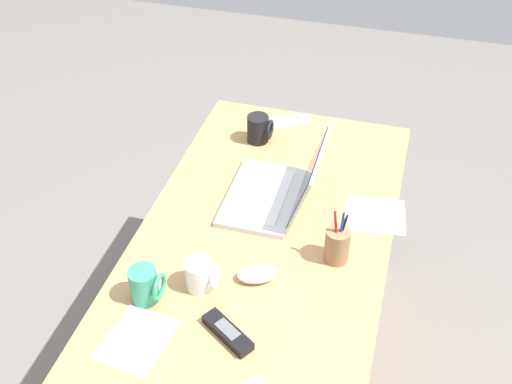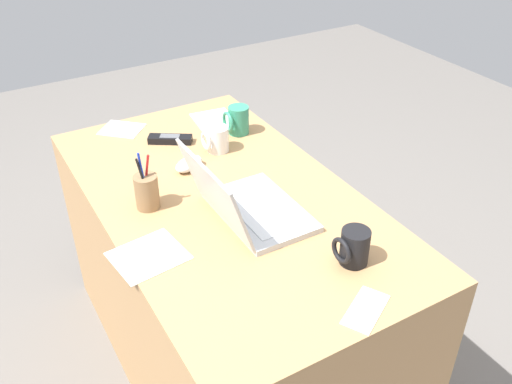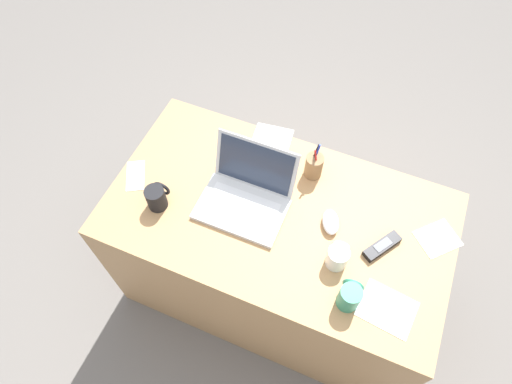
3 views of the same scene
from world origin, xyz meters
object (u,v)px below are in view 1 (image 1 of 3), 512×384
cordless_phone (228,332)px  coffee_mug_white (201,275)px  coffee_mug_spare (145,285)px  laptop (277,190)px  coffee_mug_tall (259,129)px  pen_holder (337,245)px  computer_mouse (257,274)px

cordless_phone → coffee_mug_white: bearing=-139.5°
coffee_mug_white → coffee_mug_spare: (0.08, -0.12, 0.01)m
laptop → coffee_mug_tall: size_ratio=3.37×
coffee_mug_tall → cordless_phone: bearing=10.2°
coffee_mug_white → coffee_mug_tall: coffee_mug_tall is taller
coffee_mug_white → cordless_phone: 0.18m
laptop → coffee_mug_spare: (0.47, -0.23, 0.01)m
laptop → pen_holder: 0.29m
laptop → coffee_mug_spare: bearing=-26.1°
coffee_mug_tall → coffee_mug_spare: (0.77, -0.09, 0.00)m
coffee_mug_white → laptop: bearing=164.7°
laptop → coffee_mug_white: 0.40m
coffee_mug_tall → coffee_mug_spare: bearing=-6.6°
laptop → coffee_mug_tall: laptop is taller
computer_mouse → cordless_phone: bearing=-28.2°
cordless_phone → pen_holder: 0.39m
pen_holder → laptop: bearing=-131.6°
cordless_phone → coffee_mug_spare: bearing=-103.5°
coffee_mug_tall → coffee_mug_spare: 0.77m
computer_mouse → pen_holder: pen_holder is taller
computer_mouse → coffee_mug_tall: bearing=172.1°
computer_mouse → coffee_mug_tall: 0.65m
coffee_mug_white → pen_holder: bearing=121.5°
computer_mouse → pen_holder: bearing=102.2°
coffee_mug_white → coffee_mug_tall: (-0.69, -0.03, 0.01)m
cordless_phone → laptop: bearing=-179.1°
coffee_mug_tall → pen_holder: pen_holder is taller
coffee_mug_tall → coffee_mug_spare: size_ratio=0.96×
laptop → computer_mouse: laptop is taller
coffee_mug_spare → cordless_phone: coffee_mug_spare is taller
computer_mouse → cordless_phone: (0.20, -0.02, -0.01)m
coffee_mug_tall → coffee_mug_white: bearing=2.8°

